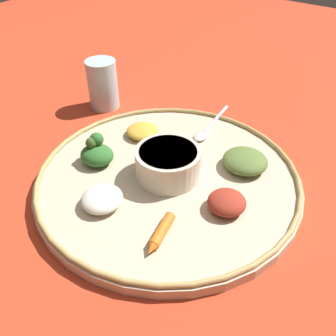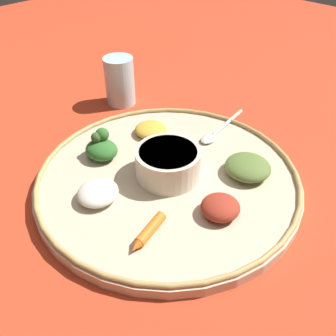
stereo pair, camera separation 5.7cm
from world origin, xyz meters
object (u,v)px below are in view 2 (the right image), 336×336
Objects in this scene: spoon at (217,132)px; carrot_near_spoon at (148,232)px; greens_pile at (101,147)px; drinking_glass at (120,84)px; center_bowl at (168,163)px.

carrot_near_spoon reaches higher than spoon.
carrot_near_spoon is (-0.26, -0.09, 0.00)m from spoon.
greens_pile is 0.22m from drinking_glass.
greens_pile is (-0.04, 0.12, -0.01)m from center_bowl.
center_bowl is at bearing 32.49° from carrot_near_spoon.
center_bowl is at bearing -172.28° from spoon.
spoon is 0.25m from drinking_glass.
center_bowl is 0.71× the size of spoon.
drinking_glass reaches higher than center_bowl.
center_bowl is 0.15m from spoon.
drinking_glass reaches higher than greens_pile.
carrot_near_spoon is 0.41m from drinking_glass.
spoon is at bearing 7.72° from center_bowl.
center_bowl is at bearing -70.25° from greens_pile.
carrot_near_spoon is at bearing -160.96° from spoon.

